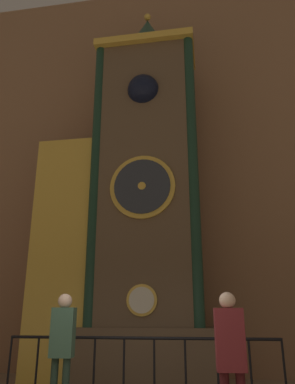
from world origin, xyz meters
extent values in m
cube|color=#936B4C|center=(0.00, 5.85, 6.01)|extent=(24.00, 0.30, 12.01)
cube|color=brown|center=(-0.11, 4.52, 0.59)|extent=(3.06, 1.61, 1.18)
cube|color=brown|center=(-0.11, 4.52, 4.84)|extent=(2.45, 1.40, 7.31)
cube|color=gold|center=(-0.11, 4.41, 8.40)|extent=(2.65, 1.54, 0.20)
cylinder|color=gold|center=(-0.11, 3.79, 1.73)|extent=(0.66, 0.05, 0.66)
cylinder|color=silver|center=(-0.11, 3.76, 1.73)|extent=(0.54, 0.03, 0.54)
cylinder|color=gold|center=(-0.11, 3.79, 4.26)|extent=(1.53, 0.07, 1.53)
cylinder|color=#2D333D|center=(-0.11, 3.74, 4.26)|extent=(1.32, 0.04, 1.32)
cylinder|color=gold|center=(-0.11, 3.72, 4.26)|extent=(0.18, 0.03, 0.18)
cube|color=#3A2D21|center=(-0.11, 4.31, 6.89)|extent=(1.02, 0.42, 1.02)
sphere|color=black|center=(-0.11, 3.89, 6.89)|extent=(0.82, 0.82, 0.82)
cylinder|color=#193828|center=(-1.28, 3.89, 4.84)|extent=(0.26, 0.26, 7.31)
cylinder|color=#193828|center=(1.07, 3.89, 4.84)|extent=(0.26, 0.26, 7.31)
cylinder|color=gold|center=(-0.11, 4.52, 8.65)|extent=(0.97, 0.97, 0.30)
cone|color=#1C3D2C|center=(-0.11, 4.52, 9.25)|extent=(0.92, 0.92, 0.90)
sphere|color=gold|center=(-0.11, 4.52, 9.82)|extent=(0.20, 0.20, 0.20)
cube|color=maroon|center=(-2.10, 4.57, 2.85)|extent=(1.43, 1.19, 5.69)
cube|color=gold|center=(-2.10, 3.96, 2.85)|extent=(1.50, 0.06, 5.69)
cylinder|color=black|center=(-2.10, 2.19, 0.55)|extent=(0.04, 0.04, 1.10)
cylinder|color=black|center=(-1.60, 2.19, 0.55)|extent=(0.04, 0.04, 1.10)
cylinder|color=black|center=(-1.11, 2.19, 0.55)|extent=(0.04, 0.04, 1.10)
cylinder|color=black|center=(-0.61, 2.19, 0.55)|extent=(0.04, 0.04, 1.10)
cylinder|color=black|center=(-0.11, 2.19, 0.55)|extent=(0.04, 0.04, 1.10)
cylinder|color=black|center=(0.39, 2.19, 0.55)|extent=(0.04, 0.04, 1.10)
cylinder|color=black|center=(0.88, 2.19, 0.55)|extent=(0.04, 0.04, 1.10)
cylinder|color=black|center=(1.38, 2.19, 0.55)|extent=(0.04, 0.04, 1.10)
cylinder|color=black|center=(1.88, 2.19, 0.55)|extent=(0.04, 0.04, 1.10)
cylinder|color=black|center=(2.38, 2.19, 0.55)|extent=(0.04, 0.04, 1.10)
cylinder|color=black|center=(0.14, 2.19, 1.08)|extent=(4.48, 0.05, 0.05)
cube|color=#385642|center=(-0.90, 1.47, 1.19)|extent=(0.36, 0.25, 0.71)
sphere|color=beige|center=(-0.90, 1.47, 1.64)|extent=(0.22, 0.22, 0.22)
cube|color=maroon|center=(1.53, 0.59, 1.17)|extent=(0.35, 0.24, 0.70)
sphere|color=beige|center=(1.53, 0.59, 1.61)|extent=(0.20, 0.20, 0.20)
camera|label=1|loc=(1.35, -4.25, 1.44)|focal=35.00mm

